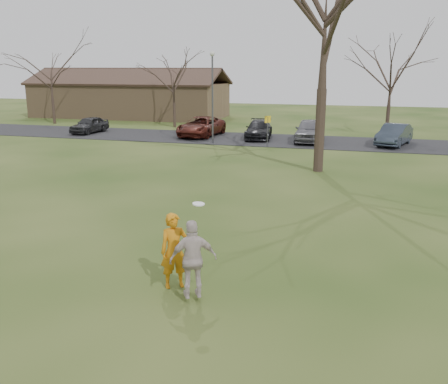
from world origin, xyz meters
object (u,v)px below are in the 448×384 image
Objects in this scene: car_4 at (309,130)px; catching_play at (193,259)px; car_3 at (259,129)px; building at (130,98)px; player_defender at (174,251)px; lamp_post at (212,86)px; car_0 at (89,125)px; car_2 at (201,126)px; car_5 at (394,135)px; big_tree at (325,30)px.

catching_play is (-0.02, -25.24, 0.21)m from car_4.
car_3 is at bearing 169.04° from car_4.
car_3 is 20.89m from building.
lamp_post is at bearing 71.48° from player_defender.
car_0 is at bearing 91.52° from player_defender.
car_2 is 0.26× the size of building.
car_5 is (6.49, 24.53, -0.18)m from player_defender.
car_0 is (-16.94, 24.53, -0.25)m from player_defender.
car_4 is at bearing 55.21° from player_defender.
car_2 is 4.56m from car_3.
car_4 is 11.76m from big_tree.
catching_play is at bearing -61.88° from building.
building is (-19.78, 37.72, 0.99)m from player_defender.
car_3 is 2.01× the size of catching_play.
car_0 is at bearing 168.27° from lamp_post.
player_defender reaches higher than car_5.
big_tree is at bearing 48.32° from player_defender.
car_0 is 9.33m from car_2.
car_2 is at bearing 172.94° from car_3.
car_4 is 25.25m from catching_play.
car_2 is at bearing 121.60° from lamp_post.
catching_play is at bearing -74.14° from lamp_post.
catching_play is at bearing -95.63° from big_tree.
catching_play is at bearing -88.41° from car_3.
player_defender is 25.41m from car_3.
car_5 is at bearing 10.69° from lamp_post.
lamp_post is 11.38m from big_tree.
building is 32.23m from big_tree.
car_5 is at bearing 5.00° from car_0.
big_tree is at bearing -95.64° from car_5.
building is (-16.69, 12.50, 1.23)m from car_3.
player_defender is at bearing 138.60° from catching_play.
player_defender is at bearing -68.69° from car_2.
building reaches higher than car_3.
catching_play reaches higher than player_defender.
car_5 is (9.57, -0.69, 0.06)m from car_3.
car_3 is at bearing 7.84° from car_0.
car_2 is 17.44m from building.
car_4 is at bearing 98.58° from big_tree.
player_defender is 0.09× the size of building.
catching_play is (-5.78, -25.15, 0.29)m from car_5.
big_tree reaches higher than car_3.
car_4 reaches higher than car_3.
lamp_post is 0.45× the size of big_tree.
car_5 is 29.41m from building.
car_4 is 24.35m from building.
car_3 is (13.85, 0.69, 0.00)m from car_0.
lamp_post is at bearing -151.45° from car_5.
car_5 is 1.93× the size of catching_play.
building is at bearing 132.09° from lamp_post.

